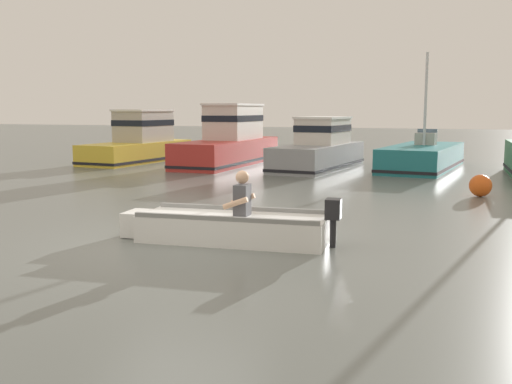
% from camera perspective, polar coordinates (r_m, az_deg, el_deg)
% --- Properties ---
extents(ground_plane, '(120.00, 120.00, 0.00)m').
position_cam_1_polar(ground_plane, '(9.68, -7.12, -5.16)').
color(ground_plane, slate).
extents(rowboat_with_person, '(3.72, 1.35, 1.19)m').
position_cam_1_polar(rowboat_with_person, '(9.91, -2.53, -3.30)').
color(rowboat_with_person, white).
rests_on(rowboat_with_person, ground).
extents(moored_boat_yellow, '(2.38, 5.74, 2.16)m').
position_cam_1_polar(moored_boat_yellow, '(25.30, -11.08, 4.66)').
color(moored_boat_yellow, gold).
rests_on(moored_boat_yellow, ground).
extents(moored_boat_red, '(2.04, 6.70, 2.39)m').
position_cam_1_polar(moored_boat_red, '(23.68, -2.51, 4.80)').
color(moored_boat_red, '#B72D28').
rests_on(moored_boat_red, ground).
extents(moored_boat_grey, '(2.44, 5.77, 1.90)m').
position_cam_1_polar(moored_boat_grey, '(22.06, 6.11, 4.09)').
color(moored_boat_grey, gray).
rests_on(moored_boat_grey, ground).
extents(moored_boat_teal, '(2.80, 6.14, 4.20)m').
position_cam_1_polar(moored_boat_teal, '(22.58, 15.66, 3.18)').
color(moored_boat_teal, '#1E727A').
rests_on(moored_boat_teal, ground).
extents(mooring_buoy, '(0.56, 0.56, 0.56)m').
position_cam_1_polar(mooring_buoy, '(15.93, 20.69, 0.58)').
color(mooring_buoy, '#E55919').
rests_on(mooring_buoy, ground).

